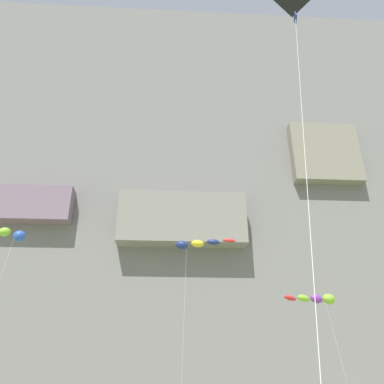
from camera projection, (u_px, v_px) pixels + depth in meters
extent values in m
cube|color=slate|center=(180.00, 209.00, 70.08)|extent=(180.00, 31.03, 63.68)
cube|color=slate|center=(32.00, 205.00, 51.40)|extent=(10.51, 2.67, 4.77)
cube|color=gray|center=(182.00, 219.00, 51.16)|extent=(16.49, 2.62, 6.89)
cube|color=gray|center=(322.00, 158.00, 58.63)|extent=(9.96, 4.13, 9.55)
pyramid|color=black|center=(294.00, 26.00, 13.81)|extent=(1.41, 1.03, 0.32)
cube|color=navy|center=(295.00, 18.00, 13.42)|extent=(0.11, 0.40, 0.42)
cylinder|color=silver|center=(306.00, 166.00, 7.97)|extent=(2.73, 4.82, 14.55)
ellipsoid|color=blue|center=(19.00, 236.00, 29.80)|extent=(1.21, 1.09, 0.98)
ellipsoid|color=#8CCC33|center=(5.00, 232.00, 29.56)|extent=(1.14, 0.93, 0.83)
ellipsoid|color=navy|center=(182.00, 245.00, 33.13)|extent=(1.22, 0.84, 0.83)
ellipsoid|color=yellow|center=(198.00, 244.00, 33.13)|extent=(1.19, 0.71, 0.69)
ellipsoid|color=navy|center=(213.00, 242.00, 33.14)|extent=(1.17, 0.57, 0.56)
ellipsoid|color=red|center=(229.00, 241.00, 33.14)|extent=(1.14, 0.44, 0.43)
cylinder|color=silver|center=(183.00, 332.00, 28.67)|extent=(0.52, 2.88, 13.87)
ellipsoid|color=#8CCC33|center=(329.00, 299.00, 32.14)|extent=(1.51, 1.34, 0.94)
ellipsoid|color=purple|center=(316.00, 299.00, 31.41)|extent=(1.43, 1.20, 0.79)
ellipsoid|color=#8CCC33|center=(304.00, 298.00, 30.67)|extent=(1.34, 1.06, 0.63)
ellipsoid|color=red|center=(290.00, 298.00, 29.94)|extent=(1.26, 0.92, 0.48)
cylinder|color=silver|center=(343.00, 366.00, 29.21)|extent=(0.71, 1.17, 9.50)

